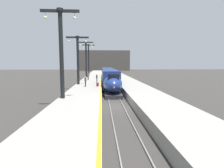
{
  "coord_description": "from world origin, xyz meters",
  "views": [
    {
      "loc": [
        -1.63,
        -19.0,
        4.79
      ],
      "look_at": [
        -0.1,
        6.59,
        1.8
      ],
      "focal_mm": 27.81,
      "sensor_mm": 36.0,
      "label": 1
    }
  ],
  "objects_px": {
    "station_column_far": "(86,56)",
    "passenger_mid_platform": "(97,77)",
    "highspeed_train_main": "(109,76)",
    "station_column_near": "(61,46)",
    "passenger_far_waiting": "(88,76)",
    "passenger_near_edge": "(85,81)",
    "station_column_distant": "(89,57)",
    "station_column_mid": "(78,55)",
    "rolling_suitcase": "(98,85)"
  },
  "relations": [
    {
      "from": "passenger_near_edge",
      "to": "passenger_far_waiting",
      "type": "xyz_separation_m",
      "value": [
        -0.47,
        11.78,
        0.0
      ]
    },
    {
      "from": "station_column_near",
      "to": "passenger_near_edge",
      "type": "bearing_deg",
      "value": 80.65
    },
    {
      "from": "rolling_suitcase",
      "to": "station_column_near",
      "type": "bearing_deg",
      "value": -109.88
    },
    {
      "from": "highspeed_train_main",
      "to": "passenger_far_waiting",
      "type": "xyz_separation_m",
      "value": [
        -4.78,
        -0.42,
        0.11
      ]
    },
    {
      "from": "station_column_mid",
      "to": "passenger_near_edge",
      "type": "xyz_separation_m",
      "value": [
        1.59,
        -3.31,
        -4.26
      ]
    },
    {
      "from": "station_column_distant",
      "to": "station_column_mid",
      "type": "bearing_deg",
      "value": -90.0
    },
    {
      "from": "station_column_far",
      "to": "passenger_mid_platform",
      "type": "relative_size",
      "value": 5.83
    },
    {
      "from": "station_column_distant",
      "to": "passenger_far_waiting",
      "type": "bearing_deg",
      "value": -86.39
    },
    {
      "from": "station_column_near",
      "to": "station_column_mid",
      "type": "xyz_separation_m",
      "value": [
        0.0,
        12.95,
        -0.4
      ]
    },
    {
      "from": "station_column_distant",
      "to": "passenger_far_waiting",
      "type": "height_order",
      "value": "station_column_distant"
    },
    {
      "from": "station_column_near",
      "to": "passenger_far_waiting",
      "type": "distance_m",
      "value": 21.96
    },
    {
      "from": "station_column_distant",
      "to": "passenger_near_edge",
      "type": "distance_m",
      "value": 29.96
    },
    {
      "from": "station_column_mid",
      "to": "station_column_distant",
      "type": "relative_size",
      "value": 0.86
    },
    {
      "from": "station_column_mid",
      "to": "passenger_near_edge",
      "type": "distance_m",
      "value": 5.63
    },
    {
      "from": "passenger_mid_platform",
      "to": "rolling_suitcase",
      "type": "distance_m",
      "value": 6.35
    },
    {
      "from": "station_column_far",
      "to": "station_column_near",
      "type": "bearing_deg",
      "value": -90.0
    },
    {
      "from": "station_column_mid",
      "to": "station_column_far",
      "type": "bearing_deg",
      "value": 90.0
    },
    {
      "from": "station_column_near",
      "to": "passenger_far_waiting",
      "type": "xyz_separation_m",
      "value": [
        1.12,
        21.43,
        -4.67
      ]
    },
    {
      "from": "station_column_mid",
      "to": "station_column_far",
      "type": "height_order",
      "value": "station_column_far"
    },
    {
      "from": "passenger_near_edge",
      "to": "rolling_suitcase",
      "type": "bearing_deg",
      "value": 6.12
    },
    {
      "from": "station_column_far",
      "to": "passenger_far_waiting",
      "type": "xyz_separation_m",
      "value": [
        1.12,
        -8.42,
        -4.89
      ]
    },
    {
      "from": "station_column_mid",
      "to": "station_column_distant",
      "type": "height_order",
      "value": "station_column_distant"
    },
    {
      "from": "station_column_distant",
      "to": "passenger_mid_platform",
      "type": "bearing_deg",
      "value": -81.88
    },
    {
      "from": "station_column_far",
      "to": "rolling_suitcase",
      "type": "height_order",
      "value": "station_column_far"
    },
    {
      "from": "station_column_mid",
      "to": "passenger_mid_platform",
      "type": "xyz_separation_m",
      "value": [
        3.28,
        3.21,
        -4.26
      ]
    },
    {
      "from": "passenger_mid_platform",
      "to": "passenger_far_waiting",
      "type": "bearing_deg",
      "value": 112.31
    },
    {
      "from": "station_column_distant",
      "to": "passenger_near_edge",
      "type": "bearing_deg",
      "value": -86.92
    },
    {
      "from": "station_column_mid",
      "to": "station_column_far",
      "type": "distance_m",
      "value": 16.91
    },
    {
      "from": "passenger_mid_platform",
      "to": "station_column_near",
      "type": "bearing_deg",
      "value": -101.47
    },
    {
      "from": "passenger_far_waiting",
      "to": "rolling_suitcase",
      "type": "bearing_deg",
      "value": -78.05
    },
    {
      "from": "highspeed_train_main",
      "to": "station_column_far",
      "type": "distance_m",
      "value": 11.12
    },
    {
      "from": "highspeed_train_main",
      "to": "station_column_near",
      "type": "height_order",
      "value": "station_column_near"
    },
    {
      "from": "station_column_far",
      "to": "passenger_mid_platform",
      "type": "xyz_separation_m",
      "value": [
        3.28,
        -13.69,
        -4.89
      ]
    },
    {
      "from": "highspeed_train_main",
      "to": "passenger_mid_platform",
      "type": "relative_size",
      "value": 22.15
    },
    {
      "from": "station_column_far",
      "to": "passenger_far_waiting",
      "type": "relative_size",
      "value": 5.83
    },
    {
      "from": "station_column_mid",
      "to": "passenger_mid_platform",
      "type": "bearing_deg",
      "value": 44.38
    },
    {
      "from": "passenger_far_waiting",
      "to": "station_column_far",
      "type": "bearing_deg",
      "value": 97.56
    },
    {
      "from": "highspeed_train_main",
      "to": "station_column_far",
      "type": "bearing_deg",
      "value": 126.41
    },
    {
      "from": "station_column_near",
      "to": "highspeed_train_main",
      "type": "bearing_deg",
      "value": 74.89
    },
    {
      "from": "station_column_near",
      "to": "passenger_near_edge",
      "type": "distance_m",
      "value": 10.83
    },
    {
      "from": "station_column_far",
      "to": "station_column_distant",
      "type": "height_order",
      "value": "station_column_distant"
    },
    {
      "from": "station_column_near",
      "to": "station_column_far",
      "type": "distance_m",
      "value": 29.85
    },
    {
      "from": "station_column_near",
      "to": "passenger_mid_platform",
      "type": "distance_m",
      "value": 17.14
    },
    {
      "from": "passenger_near_edge",
      "to": "passenger_mid_platform",
      "type": "height_order",
      "value": "same"
    },
    {
      "from": "rolling_suitcase",
      "to": "passenger_mid_platform",
      "type": "bearing_deg",
      "value": 92.6
    },
    {
      "from": "highspeed_train_main",
      "to": "passenger_near_edge",
      "type": "bearing_deg",
      "value": -109.46
    },
    {
      "from": "station_column_near",
      "to": "rolling_suitcase",
      "type": "xyz_separation_m",
      "value": [
        3.57,
        9.86,
        -5.35
      ]
    },
    {
      "from": "highspeed_train_main",
      "to": "station_column_near",
      "type": "xyz_separation_m",
      "value": [
        -5.9,
        -21.85,
        4.77
      ]
    },
    {
      "from": "passenger_near_edge",
      "to": "station_column_mid",
      "type": "bearing_deg",
      "value": 115.65
    },
    {
      "from": "passenger_near_edge",
      "to": "station_column_distant",
      "type": "bearing_deg",
      "value": 93.08
    }
  ]
}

